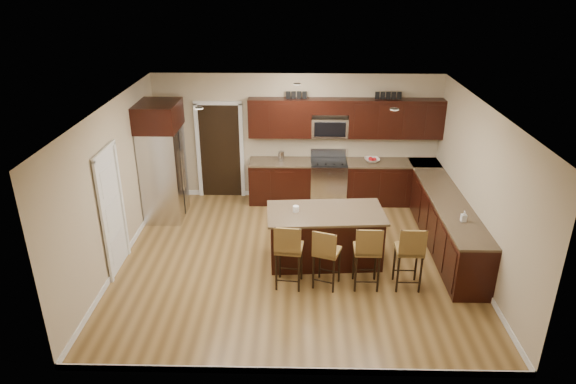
{
  "coord_description": "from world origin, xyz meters",
  "views": [
    {
      "loc": [
        0.04,
        -7.7,
        4.67
      ],
      "look_at": [
        -0.14,
        0.4,
        1.11
      ],
      "focal_mm": 32.0,
      "sensor_mm": 36.0,
      "label": 1
    }
  ],
  "objects_px": {
    "range": "(328,181)",
    "refrigerator": "(163,160)",
    "stool_left": "(289,249)",
    "stool_right": "(368,250)",
    "stool_mid": "(326,252)",
    "stool_extra": "(410,251)",
    "island": "(325,238)"
  },
  "relations": [
    {
      "from": "stool_mid",
      "to": "stool_right",
      "type": "xyz_separation_m",
      "value": [
        0.64,
        -0.01,
        0.04
      ]
    },
    {
      "from": "stool_mid",
      "to": "stool_right",
      "type": "bearing_deg",
      "value": 18.99
    },
    {
      "from": "stool_mid",
      "to": "refrigerator",
      "type": "height_order",
      "value": "refrigerator"
    },
    {
      "from": "stool_mid",
      "to": "refrigerator",
      "type": "distance_m",
      "value": 4.01
    },
    {
      "from": "range",
      "to": "stool_mid",
      "type": "relative_size",
      "value": 1.09
    },
    {
      "from": "range",
      "to": "stool_extra",
      "type": "relative_size",
      "value": 1.02
    },
    {
      "from": "stool_left",
      "to": "stool_extra",
      "type": "height_order",
      "value": "stool_left"
    },
    {
      "from": "range",
      "to": "refrigerator",
      "type": "height_order",
      "value": "refrigerator"
    },
    {
      "from": "island",
      "to": "stool_left",
      "type": "bearing_deg",
      "value": -129.68
    },
    {
      "from": "island",
      "to": "refrigerator",
      "type": "distance_m",
      "value": 3.62
    },
    {
      "from": "island",
      "to": "stool_right",
      "type": "bearing_deg",
      "value": -58.14
    },
    {
      "from": "range",
      "to": "stool_right",
      "type": "relative_size",
      "value": 1.02
    },
    {
      "from": "stool_left",
      "to": "island",
      "type": "bearing_deg",
      "value": 61.01
    },
    {
      "from": "range",
      "to": "stool_mid",
      "type": "distance_m",
      "value": 3.28
    },
    {
      "from": "stool_left",
      "to": "stool_mid",
      "type": "xyz_separation_m",
      "value": [
        0.58,
        0.01,
        -0.05
      ]
    },
    {
      "from": "stool_left",
      "to": "stool_right",
      "type": "distance_m",
      "value": 1.22
    },
    {
      "from": "range",
      "to": "stool_left",
      "type": "xyz_separation_m",
      "value": [
        -0.78,
        -3.28,
        0.22
      ]
    },
    {
      "from": "stool_right",
      "to": "refrigerator",
      "type": "height_order",
      "value": "refrigerator"
    },
    {
      "from": "island",
      "to": "stool_left",
      "type": "relative_size",
      "value": 1.82
    },
    {
      "from": "stool_extra",
      "to": "stool_mid",
      "type": "bearing_deg",
      "value": -179.73
    },
    {
      "from": "stool_right",
      "to": "stool_extra",
      "type": "xyz_separation_m",
      "value": [
        0.65,
        0.0,
        0.0
      ]
    },
    {
      "from": "stool_left",
      "to": "stool_right",
      "type": "xyz_separation_m",
      "value": [
        1.22,
        0.0,
        -0.01
      ]
    },
    {
      "from": "island",
      "to": "refrigerator",
      "type": "xyz_separation_m",
      "value": [
        -3.12,
        1.65,
        0.77
      ]
    },
    {
      "from": "stool_right",
      "to": "range",
      "type": "bearing_deg",
      "value": 98.21
    },
    {
      "from": "island",
      "to": "refrigerator",
      "type": "relative_size",
      "value": 0.86
    },
    {
      "from": "stool_right",
      "to": "refrigerator",
      "type": "xyz_separation_m",
      "value": [
        -3.74,
        2.49,
        0.52
      ]
    },
    {
      "from": "island",
      "to": "stool_extra",
      "type": "bearing_deg",
      "value": -37.87
    },
    {
      "from": "stool_extra",
      "to": "stool_right",
      "type": "bearing_deg",
      "value": -179.39
    },
    {
      "from": "stool_mid",
      "to": "refrigerator",
      "type": "bearing_deg",
      "value": 160.93
    },
    {
      "from": "stool_left",
      "to": "stool_right",
      "type": "height_order",
      "value": "stool_left"
    },
    {
      "from": "island",
      "to": "stool_extra",
      "type": "height_order",
      "value": "stool_extra"
    },
    {
      "from": "range",
      "to": "stool_left",
      "type": "relative_size",
      "value": 1.0
    }
  ]
}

